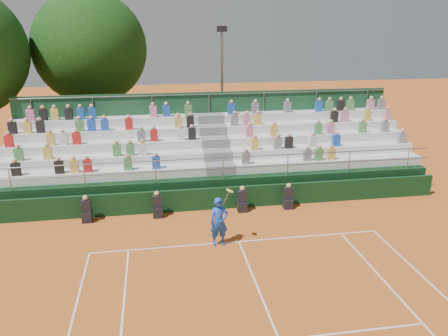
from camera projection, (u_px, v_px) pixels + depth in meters
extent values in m
plane|color=#C75F21|center=(239.00, 242.00, 16.57)|extent=(90.00, 90.00, 0.00)
cube|color=white|center=(239.00, 242.00, 16.56)|extent=(11.00, 0.06, 0.01)
cube|color=white|center=(259.00, 290.00, 13.57)|extent=(0.06, 6.40, 0.01)
cube|color=black|center=(225.00, 198.00, 19.40)|extent=(20.00, 0.15, 1.00)
cube|color=black|center=(87.00, 217.00, 18.17)|extent=(0.40, 0.40, 0.44)
cube|color=black|center=(86.00, 206.00, 18.02)|extent=(0.38, 0.25, 0.55)
sphere|color=tan|center=(85.00, 198.00, 17.89)|extent=(0.22, 0.22, 0.22)
cube|color=black|center=(158.00, 212.00, 18.61)|extent=(0.40, 0.40, 0.44)
cube|color=black|center=(157.00, 202.00, 18.46)|extent=(0.38, 0.25, 0.55)
sphere|color=tan|center=(157.00, 193.00, 18.34)|extent=(0.22, 0.22, 0.22)
cube|color=black|center=(242.00, 207.00, 19.17)|extent=(0.40, 0.40, 0.44)
cube|color=black|center=(242.00, 196.00, 19.02)|extent=(0.38, 0.25, 0.55)
sphere|color=tan|center=(242.00, 188.00, 18.90)|extent=(0.22, 0.22, 0.22)
cube|color=black|center=(288.00, 204.00, 19.49)|extent=(0.40, 0.40, 0.44)
cube|color=black|center=(288.00, 194.00, 19.34)|extent=(0.38, 0.25, 0.55)
sphere|color=tan|center=(289.00, 186.00, 19.22)|extent=(0.22, 0.22, 0.22)
cube|color=black|center=(215.00, 173.00, 22.27)|extent=(20.00, 5.20, 1.20)
cube|color=silver|center=(103.00, 174.00, 19.63)|extent=(9.30, 0.85, 0.42)
cube|color=silver|center=(328.00, 163.00, 21.26)|extent=(9.30, 0.85, 0.42)
cube|color=slate|center=(220.00, 168.00, 20.45)|extent=(1.40, 0.85, 0.42)
cube|color=silver|center=(104.00, 160.00, 20.29)|extent=(9.30, 0.85, 0.42)
cube|color=silver|center=(323.00, 150.00, 21.93)|extent=(9.30, 0.85, 0.42)
cube|color=slate|center=(217.00, 155.00, 21.11)|extent=(1.40, 0.85, 0.42)
cube|color=silver|center=(105.00, 146.00, 20.95)|extent=(9.30, 0.85, 0.42)
cube|color=silver|center=(317.00, 137.00, 22.59)|extent=(9.30, 0.85, 0.42)
cube|color=slate|center=(215.00, 142.00, 21.77)|extent=(1.40, 0.85, 0.42)
cube|color=silver|center=(106.00, 134.00, 21.62)|extent=(9.30, 0.85, 0.42)
cube|color=silver|center=(312.00, 126.00, 23.25)|extent=(9.30, 0.85, 0.42)
cube|color=slate|center=(212.00, 130.00, 22.43)|extent=(1.40, 0.85, 0.42)
cube|color=silver|center=(107.00, 122.00, 22.28)|extent=(9.30, 0.85, 0.42)
cube|color=silver|center=(307.00, 115.00, 23.91)|extent=(9.30, 0.85, 0.42)
cube|color=slate|center=(210.00, 118.00, 23.10)|extent=(1.40, 0.85, 0.42)
cube|color=#1B482A|center=(209.00, 132.00, 23.87)|extent=(20.00, 0.12, 4.40)
cylinder|color=gray|center=(223.00, 158.00, 19.38)|extent=(20.00, 0.05, 0.05)
cylinder|color=gray|center=(209.00, 94.00, 23.11)|extent=(20.00, 0.05, 0.05)
cube|color=black|center=(16.00, 169.00, 18.79)|extent=(0.36, 0.24, 0.56)
cube|color=black|center=(59.00, 167.00, 19.06)|extent=(0.36, 0.24, 0.56)
cube|color=gold|center=(74.00, 166.00, 19.16)|extent=(0.36, 0.24, 0.56)
cube|color=red|center=(88.00, 166.00, 19.24)|extent=(0.36, 0.24, 0.56)
cube|color=#4C8C4C|center=(128.00, 164.00, 19.51)|extent=(0.36, 0.24, 0.56)
cube|color=#1E4CB2|center=(156.00, 162.00, 19.70)|extent=(0.36, 0.24, 0.56)
cube|color=#4C8C4C|center=(19.00, 154.00, 19.44)|extent=(0.36, 0.24, 0.56)
cube|color=gold|center=(48.00, 153.00, 19.63)|extent=(0.36, 0.24, 0.56)
cube|color=#4C8C4C|center=(117.00, 150.00, 20.09)|extent=(0.36, 0.24, 0.56)
cube|color=#4C8C4C|center=(130.00, 150.00, 20.19)|extent=(0.36, 0.24, 0.56)
cube|color=silver|center=(142.00, 149.00, 20.27)|extent=(0.36, 0.24, 0.56)
cube|color=red|center=(9.00, 141.00, 20.01)|extent=(0.36, 0.24, 0.56)
cube|color=gold|center=(51.00, 139.00, 20.29)|extent=(0.36, 0.24, 0.56)
cube|color=silver|center=(63.00, 139.00, 20.38)|extent=(0.36, 0.24, 0.56)
cube|color=red|center=(77.00, 138.00, 20.47)|extent=(0.36, 0.24, 0.56)
cube|color=slate|center=(141.00, 136.00, 20.93)|extent=(0.36, 0.24, 0.56)
cube|color=red|center=(154.00, 135.00, 21.02)|extent=(0.36, 0.24, 0.56)
cube|color=silver|center=(181.00, 134.00, 21.21)|extent=(0.36, 0.24, 0.56)
cube|color=black|center=(192.00, 134.00, 21.30)|extent=(0.36, 0.24, 0.56)
cube|color=black|center=(12.00, 128.00, 20.67)|extent=(0.36, 0.24, 0.56)
cube|color=gold|center=(27.00, 127.00, 20.77)|extent=(0.36, 0.24, 0.56)
cube|color=black|center=(40.00, 127.00, 20.86)|extent=(0.36, 0.24, 0.56)
cube|color=#4C8C4C|center=(80.00, 126.00, 21.14)|extent=(0.36, 0.24, 0.56)
cube|color=#1E4CB2|center=(92.00, 125.00, 21.23)|extent=(0.36, 0.24, 0.56)
cube|color=#1E4CB2|center=(105.00, 125.00, 21.32)|extent=(0.36, 0.24, 0.56)
cube|color=red|center=(129.00, 124.00, 21.50)|extent=(0.36, 0.24, 0.56)
cube|color=gold|center=(178.00, 122.00, 21.87)|extent=(0.36, 0.24, 0.56)
cube|color=black|center=(190.00, 122.00, 21.96)|extent=(0.36, 0.24, 0.56)
cube|color=pink|center=(31.00, 115.00, 21.44)|extent=(0.36, 0.24, 0.56)
cube|color=black|center=(43.00, 115.00, 21.53)|extent=(0.36, 0.24, 0.56)
cube|color=gold|center=(55.00, 114.00, 21.61)|extent=(0.36, 0.24, 0.56)
cube|color=black|center=(69.00, 114.00, 21.71)|extent=(0.36, 0.24, 0.56)
cube|color=#1E4CB2|center=(81.00, 114.00, 21.80)|extent=(0.36, 0.24, 0.56)
cube|color=#1E4CB2|center=(92.00, 113.00, 21.88)|extent=(0.36, 0.24, 0.56)
cube|color=pink|center=(153.00, 111.00, 22.35)|extent=(0.36, 0.24, 0.56)
cube|color=#1E4CB2|center=(166.00, 111.00, 22.45)|extent=(0.36, 0.24, 0.56)
cube|color=#4C8C4C|center=(188.00, 110.00, 22.62)|extent=(0.36, 0.24, 0.56)
cube|color=slate|center=(246.00, 158.00, 20.33)|extent=(0.36, 0.24, 0.56)
cube|color=slate|center=(307.00, 155.00, 20.79)|extent=(0.36, 0.24, 0.56)
cube|color=#4C8C4C|center=(319.00, 155.00, 20.88)|extent=(0.36, 0.24, 0.56)
cube|color=gold|center=(331.00, 154.00, 20.97)|extent=(0.36, 0.24, 0.56)
cube|color=gold|center=(254.00, 144.00, 21.09)|extent=(0.36, 0.24, 0.56)
cube|color=slate|center=(278.00, 143.00, 21.26)|extent=(0.36, 0.24, 0.56)
cube|color=black|center=(289.00, 143.00, 21.35)|extent=(0.36, 0.24, 0.56)
cube|color=silver|center=(313.00, 142.00, 21.54)|extent=(0.36, 0.24, 0.56)
cube|color=#1E4CB2|center=(336.00, 141.00, 21.72)|extent=(0.36, 0.24, 0.56)
cube|color=slate|center=(402.00, 138.00, 22.27)|extent=(0.36, 0.24, 0.56)
cube|color=pink|center=(249.00, 132.00, 21.74)|extent=(0.36, 0.24, 0.56)
cube|color=gold|center=(274.00, 131.00, 21.93)|extent=(0.36, 0.24, 0.56)
cube|color=#4C8C4C|center=(318.00, 129.00, 22.29)|extent=(0.36, 0.24, 0.56)
cube|color=pink|center=(331.00, 128.00, 22.39)|extent=(0.36, 0.24, 0.56)
cube|color=#4C8C4C|center=(362.00, 127.00, 22.66)|extent=(0.36, 0.24, 0.56)
cube|color=slate|center=(385.00, 126.00, 22.85)|extent=(0.36, 0.24, 0.56)
cube|color=slate|center=(234.00, 120.00, 22.31)|extent=(0.36, 0.24, 0.56)
cube|color=pink|center=(247.00, 120.00, 22.41)|extent=(0.36, 0.24, 0.56)
cube|color=gold|center=(258.00, 119.00, 22.49)|extent=(0.36, 0.24, 0.56)
cube|color=black|center=(334.00, 117.00, 23.13)|extent=(0.36, 0.24, 0.56)
cube|color=pink|center=(345.00, 116.00, 23.22)|extent=(0.36, 0.24, 0.56)
cube|color=gold|center=(367.00, 116.00, 23.42)|extent=(0.36, 0.24, 0.56)
cube|color=pink|center=(388.00, 115.00, 23.60)|extent=(0.36, 0.24, 0.56)
cube|color=#1E4CB2|center=(231.00, 109.00, 22.97)|extent=(0.36, 0.24, 0.56)
cube|color=slate|center=(255.00, 108.00, 23.17)|extent=(0.36, 0.24, 0.56)
cube|color=slate|center=(287.00, 107.00, 23.44)|extent=(0.36, 0.24, 0.56)
cube|color=#1E4CB2|center=(319.00, 106.00, 23.71)|extent=(0.36, 0.24, 0.56)
cube|color=#4C8C4C|center=(329.00, 106.00, 23.80)|extent=(0.36, 0.24, 0.56)
cube|color=black|center=(340.00, 106.00, 23.90)|extent=(0.36, 0.24, 0.56)
cube|color=#4C8C4C|center=(350.00, 105.00, 23.99)|extent=(0.36, 0.24, 0.56)
cube|color=pink|center=(371.00, 105.00, 24.17)|extent=(0.36, 0.24, 0.56)
cube|color=slate|center=(381.00, 104.00, 24.27)|extent=(0.36, 0.24, 0.56)
imported|color=#1847B9|center=(219.00, 222.00, 16.04)|extent=(0.71, 0.50, 1.88)
cylinder|color=gray|center=(226.00, 199.00, 15.78)|extent=(0.26, 0.03, 0.51)
cylinder|color=#E5D866|center=(230.00, 191.00, 15.71)|extent=(0.26, 0.28, 0.14)
cylinder|color=#3C2416|center=(97.00, 123.00, 27.60)|extent=(0.50, 0.50, 3.74)
sphere|color=#12340E|center=(90.00, 48.00, 26.15)|extent=(6.73, 6.73, 6.73)
cylinder|color=gray|center=(222.00, 94.00, 27.23)|extent=(0.16, 0.16, 7.37)
cube|color=black|center=(222.00, 29.00, 26.01)|extent=(0.60, 0.25, 0.35)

